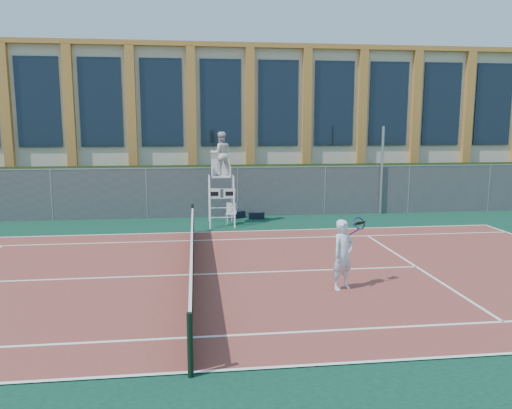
{
  "coord_description": "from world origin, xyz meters",
  "views": [
    {
      "loc": [
        0.14,
        -13.23,
        4.04
      ],
      "look_at": [
        2.12,
        3.0,
        1.46
      ],
      "focal_mm": 35.0,
      "sensor_mm": 36.0,
      "label": 1
    }
  ],
  "objects": [
    {
      "name": "steel_pole",
      "position": [
        8.62,
        8.7,
        2.01
      ],
      "size": [
        0.12,
        0.12,
        4.02
      ],
      "primitive_type": "cylinder",
      "color": "#9EA0A5",
      "rests_on": "ground"
    },
    {
      "name": "ground",
      "position": [
        0.0,
        0.0,
        0.0
      ],
      "size": [
        120.0,
        120.0,
        0.0
      ],
      "primitive_type": "plane",
      "color": "#233814"
    },
    {
      "name": "tennis_player",
      "position": [
        3.71,
        -1.65,
        0.91
      ],
      "size": [
        1.03,
        0.79,
        1.76
      ],
      "color": "silver",
      "rests_on": "tennis_court"
    },
    {
      "name": "umpire_chair",
      "position": [
        1.17,
        7.05,
        2.82
      ],
      "size": [
        1.08,
        1.66,
        3.85
      ],
      "color": "white",
      "rests_on": "ground"
    },
    {
      "name": "apron",
      "position": [
        0.0,
        1.0,
        0.01
      ],
      "size": [
        36.0,
        20.0,
        0.01
      ],
      "primitive_type": "cube",
      "color": "#0B3124",
      "rests_on": "ground"
    },
    {
      "name": "plastic_chair",
      "position": [
        1.57,
        7.06,
        0.53
      ],
      "size": [
        0.49,
        0.49,
        0.88
      ],
      "color": "silver",
      "rests_on": "apron"
    },
    {
      "name": "fence",
      "position": [
        0.0,
        8.8,
        1.1
      ],
      "size": [
        40.0,
        0.06,
        2.2
      ],
      "primitive_type": null,
      "color": "#595E60",
      "rests_on": "ground"
    },
    {
      "name": "sports_bag_near",
      "position": [
        1.93,
        8.37,
        0.16
      ],
      "size": [
        0.76,
        0.61,
        0.3
      ],
      "primitive_type": "cube",
      "rotation": [
        0.0,
        0.0,
        0.54
      ],
      "color": "black",
      "rests_on": "apron"
    },
    {
      "name": "tennis_net",
      "position": [
        0.0,
        0.0,
        0.54
      ],
      "size": [
        0.1,
        11.3,
        1.1
      ],
      "color": "black",
      "rests_on": "ground"
    },
    {
      "name": "sports_bag_far",
      "position": [
        2.76,
        8.11,
        0.15
      ],
      "size": [
        0.72,
        0.39,
        0.28
      ],
      "primitive_type": "cube",
      "rotation": [
        0.0,
        0.0,
        -0.13
      ],
      "color": "black",
      "rests_on": "apron"
    },
    {
      "name": "building",
      "position": [
        0.0,
        17.95,
        4.15
      ],
      "size": [
        45.0,
        10.6,
        8.22
      ],
      "color": "beige",
      "rests_on": "ground"
    },
    {
      "name": "hedge",
      "position": [
        0.0,
        10.0,
        1.1
      ],
      "size": [
        40.0,
        1.4,
        2.2
      ],
      "primitive_type": "cube",
      "color": "black",
      "rests_on": "ground"
    },
    {
      "name": "tennis_court",
      "position": [
        0.0,
        0.0,
        0.02
      ],
      "size": [
        23.77,
        10.97,
        0.02
      ],
      "primitive_type": "cube",
      "color": "brown",
      "rests_on": "apron"
    }
  ]
}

